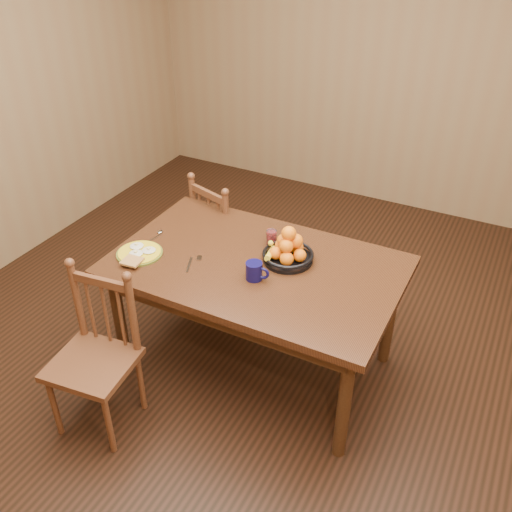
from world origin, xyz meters
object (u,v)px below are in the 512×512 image
at_px(dining_table, 256,276).
at_px(coffee_mug, 255,271).
at_px(breakfast_plate, 139,253).
at_px(chair_far, 225,237).
at_px(chair_near, 96,357).
at_px(fruit_bowl, 288,251).

height_order(dining_table, coffee_mug, coffee_mug).
distance_m(dining_table, breakfast_plate, 0.68).
relative_size(dining_table, chair_far, 1.78).
bearing_deg(breakfast_plate, chair_near, -81.71).
distance_m(dining_table, coffee_mug, 0.20).
relative_size(chair_far, fruit_bowl, 3.09).
distance_m(chair_near, breakfast_plate, 0.63).
xyz_separation_m(chair_far, chair_near, (0.01, -1.37, 0.01)).
relative_size(chair_near, fruit_bowl, 3.13).
bearing_deg(coffee_mug, dining_table, 114.91).
distance_m(dining_table, chair_near, 0.97).
height_order(chair_far, coffee_mug, chair_far).
height_order(chair_near, breakfast_plate, chair_near).
bearing_deg(chair_far, chair_near, 107.42).
bearing_deg(dining_table, fruit_bowl, 36.74).
relative_size(dining_table, chair_near, 1.76).
xyz_separation_m(dining_table, chair_near, (-0.55, -0.76, -0.22)).
xyz_separation_m(dining_table, chair_far, (-0.56, 0.61, -0.23)).
bearing_deg(dining_table, coffee_mug, -65.09).
relative_size(chair_far, coffee_mug, 6.70).
distance_m(coffee_mug, fruit_bowl, 0.25).
xyz_separation_m(coffee_mug, fruit_bowl, (0.08, 0.24, 0.01)).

